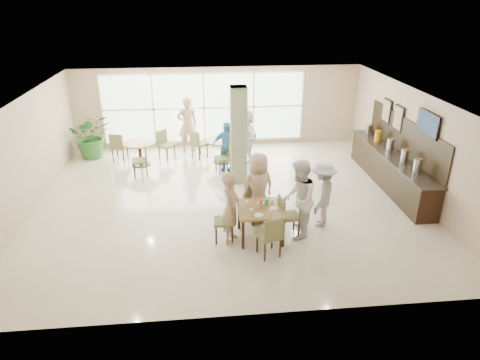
{
  "coord_description": "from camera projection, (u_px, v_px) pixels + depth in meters",
  "views": [
    {
      "loc": [
        -0.71,
        -10.3,
        5.15
      ],
      "look_at": [
        0.2,
        -1.2,
        1.1
      ],
      "focal_mm": 32.0,
      "sensor_mm": 36.0,
      "label": 1
    }
  ],
  "objects": [
    {
      "name": "room_shell",
      "position": [
        227.0,
        140.0,
        10.83
      ],
      "size": [
        10.0,
        10.0,
        10.0
      ],
      "color": "white",
      "rests_on": "ground"
    },
    {
      "name": "window_bank",
      "position": [
        204.0,
        108.0,
        14.96
      ],
      "size": [
        7.0,
        0.04,
        7.0
      ],
      "color": "silver",
      "rests_on": "ground"
    },
    {
      "name": "buffet_counter",
      "position": [
        391.0,
        167.0,
        12.18
      ],
      "size": [
        0.64,
        4.7,
        1.95
      ],
      "color": "black",
      "rests_on": "ground"
    },
    {
      "name": "teen_left",
      "position": [
        231.0,
        208.0,
        9.32
      ],
      "size": [
        0.55,
        0.69,
        1.64
      ],
      "primitive_type": "imported",
      "rotation": [
        0.0,
        0.0,
        1.27
      ],
      "color": "tan",
      "rests_on": "ground"
    },
    {
      "name": "chairs_table_right",
      "position": [
        222.0,
        148.0,
        13.91
      ],
      "size": [
        2.1,
        2.02,
        0.95
      ],
      "color": "olive",
      "rests_on": "ground"
    },
    {
      "name": "adult_a",
      "position": [
        226.0,
        146.0,
        13.13
      ],
      "size": [
        1.04,
        0.83,
        1.55
      ],
      "primitive_type": "imported",
      "rotation": [
        0.0,
        0.0,
        -0.4
      ],
      "color": "#448CCD",
      "rests_on": "ground"
    },
    {
      "name": "adult_standing",
      "position": [
        188.0,
        125.0,
        14.57
      ],
      "size": [
        0.78,
        0.6,
        1.93
      ],
      "primitive_type": "imported",
      "rotation": [
        0.0,
        0.0,
        3.35
      ],
      "color": "tan",
      "rests_on": "ground"
    },
    {
      "name": "round_table_left",
      "position": [
        140.0,
        148.0,
        13.63
      ],
      "size": [
        1.01,
        1.01,
        0.75
      ],
      "color": "brown",
      "rests_on": "ground"
    },
    {
      "name": "teen_far",
      "position": [
        258.0,
        188.0,
        10.16
      ],
      "size": [
        0.96,
        0.77,
        1.73
      ],
      "primitive_type": "imported",
      "rotation": [
        0.0,
        0.0,
        3.56
      ],
      "color": "tan",
      "rests_on": "ground"
    },
    {
      "name": "round_table_right",
      "position": [
        222.0,
        145.0,
        13.87
      ],
      "size": [
        1.07,
        1.07,
        0.75
      ],
      "color": "brown",
      "rests_on": "ground"
    },
    {
      "name": "teen_right",
      "position": [
        299.0,
        199.0,
        9.47
      ],
      "size": [
        0.91,
        1.05,
        1.84
      ],
      "primitive_type": "imported",
      "rotation": [
        0.0,
        0.0,
        -1.84
      ],
      "color": "white",
      "rests_on": "ground"
    },
    {
      "name": "wall_tv",
      "position": [
        428.0,
        124.0,
        10.55
      ],
      "size": [
        0.06,
        1.0,
        0.58
      ],
      "color": "black",
      "rests_on": "ground"
    },
    {
      "name": "potted_plant",
      "position": [
        92.0,
        136.0,
        14.19
      ],
      "size": [
        1.66,
        1.66,
        1.5
      ],
      "primitive_type": "imported",
      "rotation": [
        0.0,
        0.0,
        0.27
      ],
      "color": "#2F6629",
      "rests_on": "ground"
    },
    {
      "name": "ground",
      "position": [
        228.0,
        200.0,
        11.52
      ],
      "size": [
        10.0,
        10.0,
        0.0
      ],
      "primitive_type": "plane",
      "color": "beige",
      "rests_on": "ground"
    },
    {
      "name": "main_table",
      "position": [
        261.0,
        211.0,
        9.5
      ],
      "size": [
        1.03,
        1.03,
        0.75
      ],
      "color": "brown",
      "rests_on": "ground"
    },
    {
      "name": "framed_art_a",
      "position": [
        398.0,
        118.0,
        12.13
      ],
      "size": [
        0.05,
        0.55,
        0.7
      ],
      "color": "black",
      "rests_on": "ground"
    },
    {
      "name": "chairs_main_table",
      "position": [
        260.0,
        218.0,
        9.59
      ],
      "size": [
        1.98,
        2.03,
        0.95
      ],
      "color": "olive",
      "rests_on": "ground"
    },
    {
      "name": "chairs_table_left",
      "position": [
        142.0,
        150.0,
        13.68
      ],
      "size": [
        2.12,
        1.92,
        0.95
      ],
      "color": "olive",
      "rests_on": "ground"
    },
    {
      "name": "column",
      "position": [
        239.0,
        136.0,
        12.08
      ],
      "size": [
        0.45,
        0.45,
        2.8
      ],
      "primitive_type": "cube",
      "color": "#757A55",
      "rests_on": "ground"
    },
    {
      "name": "framed_art_b",
      "position": [
        387.0,
        111.0,
        12.86
      ],
      "size": [
        0.05,
        0.55,
        0.7
      ],
      "color": "black",
      "rests_on": "ground"
    },
    {
      "name": "teen_standing",
      "position": [
        322.0,
        194.0,
        9.99
      ],
      "size": [
        1.02,
        1.2,
        1.61
      ],
      "primitive_type": "imported",
      "rotation": [
        0.0,
        0.0,
        -2.06
      ],
      "color": "#A5A5A8",
      "rests_on": "ground"
    },
    {
      "name": "tabletop_clutter",
      "position": [
        262.0,
        206.0,
        9.42
      ],
      "size": [
        0.72,
        0.79,
        0.21
      ],
      "color": "white",
      "rests_on": "main_table"
    },
    {
      "name": "adult_b",
      "position": [
        246.0,
        135.0,
        13.84
      ],
      "size": [
        1.29,
        1.74,
        1.73
      ],
      "primitive_type": "imported",
      "rotation": [
        0.0,
        0.0,
        -1.14
      ],
      "color": "white",
      "rests_on": "ground"
    }
  ]
}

